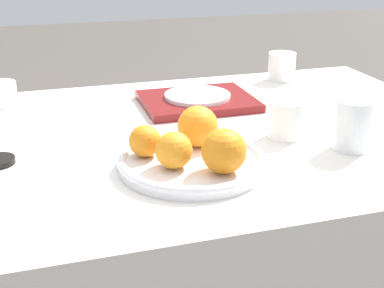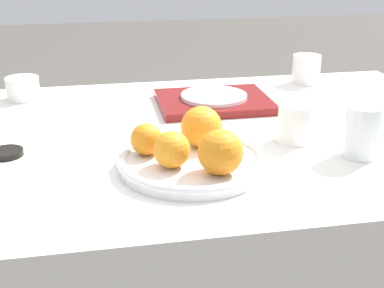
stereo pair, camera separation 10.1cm
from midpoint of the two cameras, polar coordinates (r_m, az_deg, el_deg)
table at (r=1.38m, az=-1.08°, el=-12.34°), size 1.29×0.88×0.70m
fruit_platter at (r=1.02m, az=-2.82°, el=-1.93°), size 0.29×0.29×0.03m
orange_0 at (r=0.97m, az=-4.92°, el=-0.73°), size 0.07×0.07×0.07m
orange_1 at (r=1.07m, az=-2.09°, el=1.83°), size 0.08×0.08×0.08m
orange_2 at (r=0.95m, az=0.40°, el=-0.82°), size 0.08×0.08×0.08m
orange_3 at (r=1.03m, az=-7.85°, el=0.26°), size 0.06×0.06×0.06m
water_glass at (r=1.13m, az=14.36°, el=1.92°), size 0.07×0.07×0.11m
serving_tray at (r=1.39m, az=-1.48°, el=4.56°), size 0.29×0.23×0.02m
side_plate at (r=1.39m, az=-1.49°, el=5.15°), size 0.17×0.17×0.01m
cup_0 at (r=1.64m, az=7.81°, el=8.17°), size 0.08×0.08×0.08m
cup_1 at (r=1.17m, az=7.57°, el=2.56°), size 0.08×0.08×0.08m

